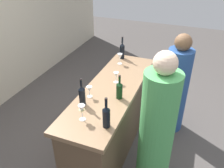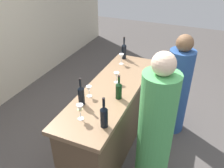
# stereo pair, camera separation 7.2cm
# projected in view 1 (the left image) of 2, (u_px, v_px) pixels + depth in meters

# --- Properties ---
(ground_plane) EXTENTS (12.00, 12.00, 0.00)m
(ground_plane) POSITION_uv_depth(u_px,v_px,m) (112.00, 145.00, 3.28)
(ground_plane) COLOR #4C4744
(bar_counter) EXTENTS (1.90, 0.59, 0.95)m
(bar_counter) POSITION_uv_depth(u_px,v_px,m) (112.00, 118.00, 3.03)
(bar_counter) COLOR brown
(bar_counter) RESTS_ON ground
(wine_bottle_leftmost_near_black) EXTENTS (0.07, 0.07, 0.32)m
(wine_bottle_leftmost_near_black) POSITION_uv_depth(u_px,v_px,m) (106.00, 116.00, 2.14)
(wine_bottle_leftmost_near_black) COLOR black
(wine_bottle_leftmost_near_black) RESTS_ON bar_counter
(wine_bottle_second_left_near_black) EXTENTS (0.07, 0.07, 0.31)m
(wine_bottle_second_left_near_black) POSITION_uv_depth(u_px,v_px,m) (82.00, 95.00, 2.44)
(wine_bottle_second_left_near_black) COLOR black
(wine_bottle_second_left_near_black) RESTS_ON bar_counter
(wine_bottle_center_dark_green) EXTENTS (0.07, 0.07, 0.28)m
(wine_bottle_center_dark_green) POSITION_uv_depth(u_px,v_px,m) (119.00, 90.00, 2.55)
(wine_bottle_center_dark_green) COLOR black
(wine_bottle_center_dark_green) RESTS_ON bar_counter
(wine_bottle_second_right_near_black) EXTENTS (0.07, 0.07, 0.33)m
(wine_bottle_second_right_near_black) POSITION_uv_depth(u_px,v_px,m) (122.00, 50.00, 3.44)
(wine_bottle_second_right_near_black) COLOR black
(wine_bottle_second_right_near_black) RESTS_ON bar_counter
(wine_glass_near_left) EXTENTS (0.07, 0.07, 0.14)m
(wine_glass_near_left) POSITION_uv_depth(u_px,v_px,m) (116.00, 75.00, 2.85)
(wine_glass_near_left) COLOR white
(wine_glass_near_left) RESTS_ON bar_counter
(wine_glass_near_center) EXTENTS (0.07, 0.07, 0.17)m
(wine_glass_near_center) POSITION_uv_depth(u_px,v_px,m) (82.00, 110.00, 2.23)
(wine_glass_near_center) COLOR white
(wine_glass_near_center) RESTS_ON bar_counter
(wine_glass_near_right) EXTENTS (0.07, 0.07, 0.15)m
(wine_glass_near_right) POSITION_uv_depth(u_px,v_px,m) (120.00, 57.00, 3.29)
(wine_glass_near_right) COLOR white
(wine_glass_near_right) RESTS_ON bar_counter
(wine_glass_far_left) EXTENTS (0.06, 0.06, 0.13)m
(wine_glass_far_left) POSITION_uv_depth(u_px,v_px,m) (89.00, 90.00, 2.58)
(wine_glass_far_left) COLOR white
(wine_glass_far_left) RESTS_ON bar_counter
(person_left_guest) EXTENTS (0.47, 0.47, 1.65)m
(person_left_guest) POSITION_uv_depth(u_px,v_px,m) (157.00, 131.00, 2.42)
(person_left_guest) COLOR #4CA559
(person_left_guest) RESTS_ON ground
(person_center_guest) EXTENTS (0.40, 0.40, 1.47)m
(person_center_guest) POSITION_uv_depth(u_px,v_px,m) (176.00, 88.00, 3.29)
(person_center_guest) COLOR #284C8C
(person_center_guest) RESTS_ON ground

